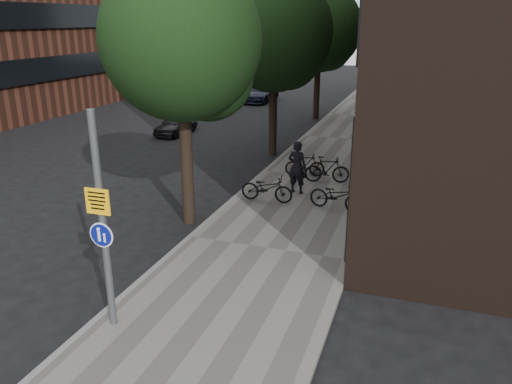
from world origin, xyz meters
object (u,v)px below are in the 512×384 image
at_px(pedestrian, 297,167).
at_px(parked_car_near, 176,124).
at_px(parked_bike_facade_near, 337,196).
at_px(signpost, 103,223).

relative_size(pedestrian, parked_car_near, 0.59).
relative_size(pedestrian, parked_bike_facade_near, 1.02).
height_order(pedestrian, parked_car_near, pedestrian).
bearing_deg(signpost, parked_bike_facade_near, 67.47).
distance_m(pedestrian, parked_car_near, 11.36).
bearing_deg(pedestrian, parked_car_near, -31.42).
xyz_separation_m(pedestrian, parked_car_near, (-8.57, 7.44, -0.51)).
xyz_separation_m(pedestrian, parked_bike_facade_near, (1.60, -1.21, -0.45)).
xyz_separation_m(signpost, parked_car_near, (-7.12, 16.27, -1.74)).
bearing_deg(parked_car_near, signpost, -64.47).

